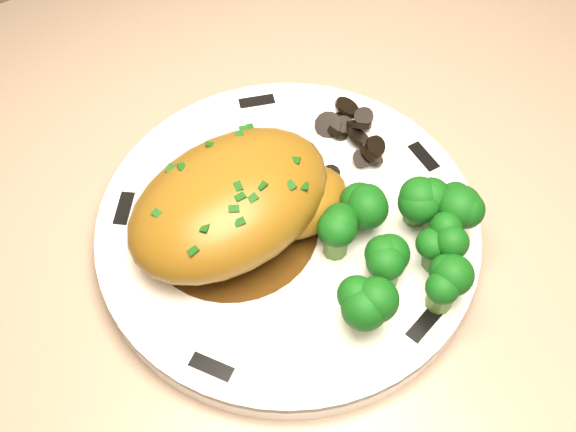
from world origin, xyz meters
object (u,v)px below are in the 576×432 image
counter (467,254)px  broccoli_florets (402,243)px  plate (288,230)px  chicken_breast (238,202)px

counter → broccoli_florets: (-0.31, -0.15, 0.49)m
plate → chicken_breast: bearing=153.4°
counter → chicken_breast: size_ratio=11.38×
plate → counter: bearing=13.0°
counter → plate: bearing=-167.0°
plate → broccoli_florets: size_ratio=2.35×
plate → chicken_breast: chicken_breast is taller
chicken_breast → counter: bearing=0.3°
broccoli_florets → chicken_breast: bearing=135.4°
plate → broccoli_florets: (0.06, -0.07, 0.03)m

